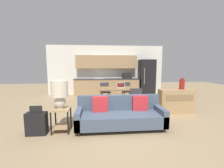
% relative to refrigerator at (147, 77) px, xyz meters
% --- Properties ---
extents(ground_plane, '(20.00, 20.00, 0.00)m').
position_rel_refrigerator_xyz_m(ground_plane, '(-2.19, -4.22, -0.96)').
color(ground_plane, '#9E8460').
extents(wall_back, '(6.40, 0.07, 2.70)m').
position_rel_refrigerator_xyz_m(wall_back, '(-2.19, 0.41, 0.39)').
color(wall_back, silver).
rests_on(wall_back, ground_plane).
extents(kitchen_counter, '(3.48, 0.65, 2.15)m').
position_rel_refrigerator_xyz_m(kitchen_counter, '(-2.17, 0.11, -0.12)').
color(kitchen_counter, tan).
rests_on(kitchen_counter, ground_plane).
extents(refrigerator, '(0.80, 0.76, 1.92)m').
position_rel_refrigerator_xyz_m(refrigerator, '(0.00, 0.00, 0.00)').
color(refrigerator, black).
rests_on(refrigerator, ground_plane).
extents(dining_table, '(1.53, 0.90, 0.73)m').
position_rel_refrigerator_xyz_m(dining_table, '(-1.86, -2.20, -0.29)').
color(dining_table, olive).
rests_on(dining_table, ground_plane).
extents(couch, '(2.21, 0.80, 0.81)m').
position_rel_refrigerator_xyz_m(couch, '(-2.10, -4.26, -0.64)').
color(couch, '#3D2D1E').
rests_on(couch, ground_plane).
extents(side_table, '(0.42, 0.42, 0.58)m').
position_rel_refrigerator_xyz_m(side_table, '(-3.56, -4.38, -0.58)').
color(side_table, tan).
rests_on(side_table, ground_plane).
extents(table_lamp, '(0.40, 0.40, 0.68)m').
position_rel_refrigerator_xyz_m(table_lamp, '(-3.58, -4.37, 0.02)').
color(table_lamp, silver).
rests_on(table_lamp, side_table).
extents(credenza, '(1.17, 0.39, 0.81)m').
position_rel_refrigerator_xyz_m(credenza, '(-0.03, -3.26, -0.56)').
color(credenza, tan).
rests_on(credenza, ground_plane).
extents(vase, '(0.17, 0.17, 0.37)m').
position_rel_refrigerator_xyz_m(vase, '(0.16, -3.23, 0.02)').
color(vase, maroon).
rests_on(vase, credenza).
extents(dining_chair_far_right, '(0.45, 0.45, 0.84)m').
position_rel_refrigerator_xyz_m(dining_chair_far_right, '(-1.37, -1.39, -0.47)').
color(dining_chair_far_right, '#38383D').
rests_on(dining_chair_far_right, ground_plane).
extents(dining_chair_far_left, '(0.48, 0.48, 0.84)m').
position_rel_refrigerator_xyz_m(dining_chair_far_left, '(-2.36, -1.44, -0.47)').
color(dining_chair_far_left, '#38383D').
rests_on(dining_chair_far_left, ground_plane).
extents(dining_chair_near_right, '(0.46, 0.46, 0.84)m').
position_rel_refrigerator_xyz_m(dining_chair_near_right, '(-1.37, -2.99, -0.47)').
color(dining_chair_near_right, '#38383D').
rests_on(dining_chair_near_right, ground_plane).
extents(laptop, '(0.34, 0.28, 0.20)m').
position_rel_refrigerator_xyz_m(laptop, '(-1.76, -2.19, -0.18)').
color(laptop, '#B7BABC').
rests_on(laptop, dining_table).
extents(suitcase, '(0.46, 0.22, 0.69)m').
position_rel_refrigerator_xyz_m(suitcase, '(-4.09, -4.51, -0.69)').
color(suitcase, black).
rests_on(suitcase, ground_plane).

